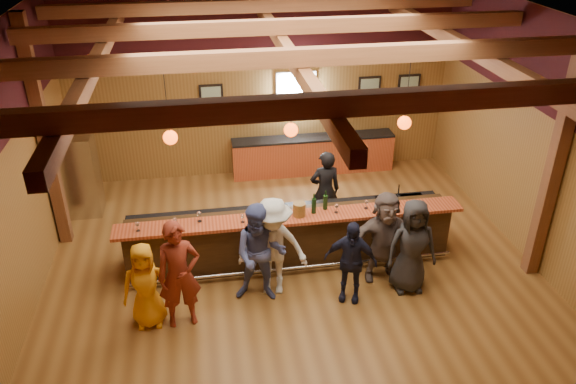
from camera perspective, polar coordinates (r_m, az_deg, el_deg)
name	(u,v)px	position (r m, az deg, el deg)	size (l,w,h in m)	color
room	(290,100)	(9.37, 0.25, 9.36)	(9.04, 9.00, 4.52)	brown
bar_counter	(290,234)	(10.64, 0.22, -4.30)	(6.30, 1.07, 1.11)	black
back_bar_cabinet	(313,155)	(13.95, 2.56, 3.82)	(4.00, 0.52, 0.95)	#9A381C
window	(296,91)	(13.51, 0.82, 10.19)	(0.95, 0.09, 0.95)	silver
framed_pictures	(332,88)	(13.66, 4.47, 10.53)	(5.35, 0.05, 0.45)	black
wine_shelves	(296,109)	(13.58, 0.86, 8.38)	(3.00, 0.18, 0.30)	#9A381C
pendant_lights	(291,129)	(9.50, 0.30, 6.37)	(4.24, 0.24, 1.37)	black
stainless_fridge	(81,175)	(12.76, -20.29, 1.63)	(0.70, 0.70, 1.80)	silver
customer_orange	(146,285)	(9.27, -14.26, -9.19)	(0.73, 0.48, 1.50)	orange
customer_redvest	(179,275)	(9.06, -10.99, -8.28)	(0.69, 0.45, 1.88)	maroon
customer_denim	(260,254)	(9.42, -2.84, -6.28)	(0.89, 0.69, 1.83)	#4A5694
customer_white	(273,247)	(9.57, -1.56, -5.63)	(1.19, 0.68, 1.83)	beige
customer_navy	(350,261)	(9.55, 6.36, -7.01)	(0.90, 0.37, 1.53)	black
customer_brown	(384,237)	(10.09, 9.77, -4.48)	(1.60, 0.51, 1.73)	#5F504C
customer_dark	(412,246)	(9.89, 12.47, -5.42)	(0.86, 0.56, 1.76)	#252427
bartender	(325,191)	(11.43, 3.77, 0.13)	(0.63, 0.42, 1.74)	black
ice_bucket	(299,209)	(10.02, 1.16, -1.78)	(0.23, 0.23, 0.25)	brown
bottle_a	(314,205)	(10.10, 2.64, -1.37)	(0.08, 0.08, 0.39)	black
bottle_b	(325,202)	(10.23, 3.81, -1.03)	(0.08, 0.08, 0.37)	black
glass_a	(137,225)	(9.91, -15.06, -3.21)	(0.08, 0.08, 0.18)	silver
glass_b	(175,220)	(9.90, -11.40, -2.83)	(0.08, 0.08, 0.17)	silver
glass_c	(199,214)	(9.95, -9.02, -2.27)	(0.09, 0.09, 0.20)	silver
glass_d	(242,217)	(9.85, -4.65, -2.50)	(0.07, 0.07, 0.16)	silver
glass_e	(282,211)	(9.98, -0.57, -1.91)	(0.08, 0.08, 0.18)	silver
glass_f	(337,206)	(10.14, 4.95, -1.45)	(0.08, 0.08, 0.18)	silver
glass_g	(366,202)	(10.34, 7.97, -1.04)	(0.08, 0.08, 0.18)	silver
glass_h	(389,203)	(10.40, 10.26, -1.09)	(0.07, 0.07, 0.17)	silver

